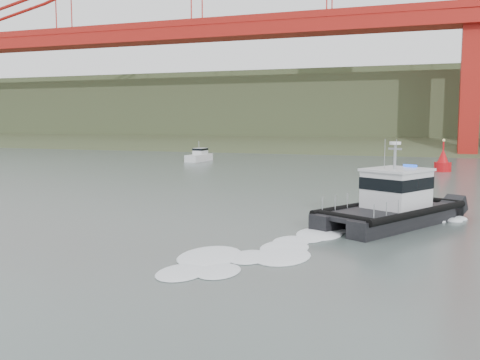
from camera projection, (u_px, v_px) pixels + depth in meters
The scene contains 5 objects.
ground at pixel (122, 257), 23.03m from camera, with size 400.00×400.00×0.00m, color #475451.
headlands at pixel (382, 116), 139.70m from camera, with size 500.00×105.36×27.12m.
patrol_boat at pixel (393, 203), 30.29m from camera, with size 8.00×10.48×4.84m.
motorboat at pixel (199, 156), 76.94m from camera, with size 2.12×5.52×2.98m.
nav_buoy at pixel (443, 162), 61.57m from camera, with size 1.90×1.90×3.97m.
Camera 1 is at (12.36, -19.50, 5.87)m, focal length 40.00 mm.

